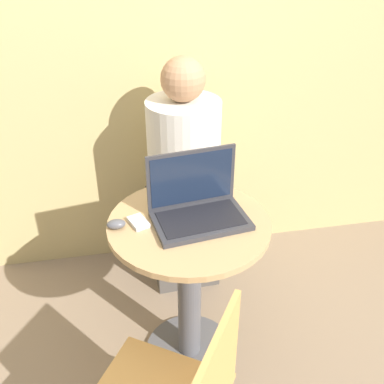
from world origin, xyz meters
name	(u,v)px	position (x,y,z in m)	size (l,w,h in m)	color
ground_plane	(190,351)	(0.00, 0.00, 0.00)	(12.00, 12.00, 0.00)	#7F6B56
back_wall	(157,26)	(0.00, 0.82, 1.30)	(7.00, 0.05, 2.60)	tan
round_table	(189,272)	(0.00, 0.00, 0.49)	(0.63, 0.63, 0.74)	#4C4C51
laptop	(197,205)	(0.04, 0.02, 0.80)	(0.38, 0.27, 0.26)	#2D2D33
cell_phone	(138,222)	(-0.19, 0.02, 0.75)	(0.09, 0.10, 0.02)	silver
computer_mouse	(116,224)	(-0.27, 0.01, 0.76)	(0.07, 0.05, 0.04)	#4C4C51
person_seated	(182,192)	(0.07, 0.58, 0.51)	(0.36, 0.55, 1.23)	#4C4742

